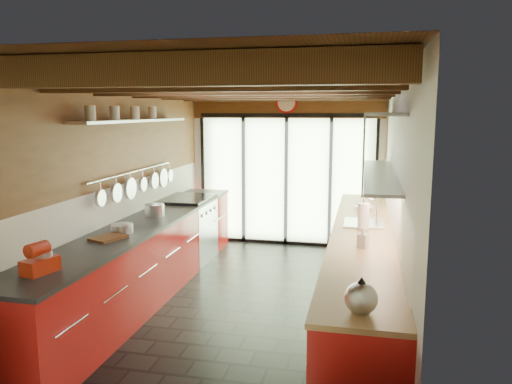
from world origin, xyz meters
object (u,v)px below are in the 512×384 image
soap_bottle (363,237)px  bowl (364,208)px  paper_towel (364,216)px  kettle (361,296)px  stand_mixer (40,260)px

soap_bottle → bowl: (0.00, 1.84, -0.07)m
paper_towel → soap_bottle: (0.00, -0.76, -0.05)m
kettle → soap_bottle: (-0.00, 1.62, -0.01)m
stand_mixer → bowl: stand_mixer is taller
soap_bottle → stand_mixer: bearing=-152.2°
kettle → soap_bottle: size_ratio=1.51×
stand_mixer → soap_bottle: 2.87m
kettle → paper_towel: 2.37m
kettle → paper_towel: bearing=90.0°
stand_mixer → paper_towel: (2.54, 2.10, 0.04)m
soap_bottle → bowl: size_ratio=0.80×
kettle → soap_bottle: 1.62m
kettle → bowl: size_ratio=1.21×
kettle → bowl: 3.45m
kettle → stand_mixer: bearing=173.8°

